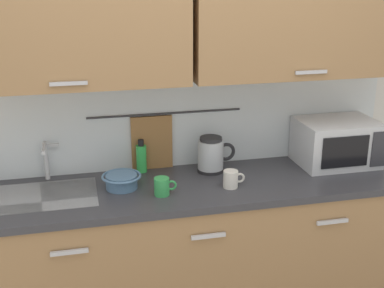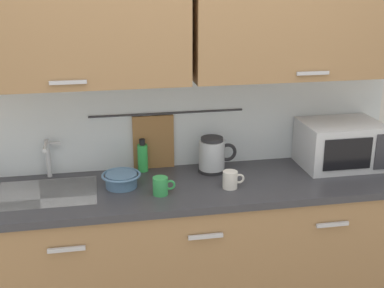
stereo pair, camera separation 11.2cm
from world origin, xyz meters
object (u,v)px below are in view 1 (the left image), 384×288
object	(u,v)px
mixing_bowl	(122,180)
mug_by_kettle	(231,179)
mug_near_sink	(162,186)
microwave	(336,142)
dish_soap_bottle	(141,158)
electric_kettle	(211,155)

from	to	relation	value
mixing_bowl	mug_by_kettle	size ratio (longest dim) A/B	1.78
mug_near_sink	mixing_bowl	world-z (taller)	mug_near_sink
microwave	mug_by_kettle	world-z (taller)	microwave
dish_soap_bottle	mixing_bowl	xyz separation A→B (m)	(-0.14, -0.21, -0.04)
mug_near_sink	mixing_bowl	xyz separation A→B (m)	(-0.20, 0.14, -0.00)
mug_near_sink	mixing_bowl	size ratio (longest dim) A/B	0.56
electric_kettle	mug_by_kettle	xyz separation A→B (m)	(0.04, -0.25, -0.05)
mug_near_sink	electric_kettle	bearing A→B (deg)	38.49
electric_kettle	dish_soap_bottle	xyz separation A→B (m)	(-0.40, 0.08, -0.01)
electric_kettle	mug_by_kettle	size ratio (longest dim) A/B	1.89
mixing_bowl	dish_soap_bottle	bearing A→B (deg)	57.01
electric_kettle	mixing_bowl	bearing A→B (deg)	-166.37
microwave	mug_by_kettle	bearing A→B (deg)	-164.25
microwave	mixing_bowl	distance (m)	1.31
microwave	dish_soap_bottle	size ratio (longest dim) A/B	2.35
mug_near_sink	mixing_bowl	distance (m)	0.24
dish_soap_bottle	electric_kettle	bearing A→B (deg)	-11.59
microwave	mug_by_kettle	distance (m)	0.76
microwave	electric_kettle	size ratio (longest dim) A/B	2.03
electric_kettle	mug_near_sink	bearing A→B (deg)	-141.51
dish_soap_bottle	mug_by_kettle	world-z (taller)	dish_soap_bottle
microwave	dish_soap_bottle	distance (m)	1.17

